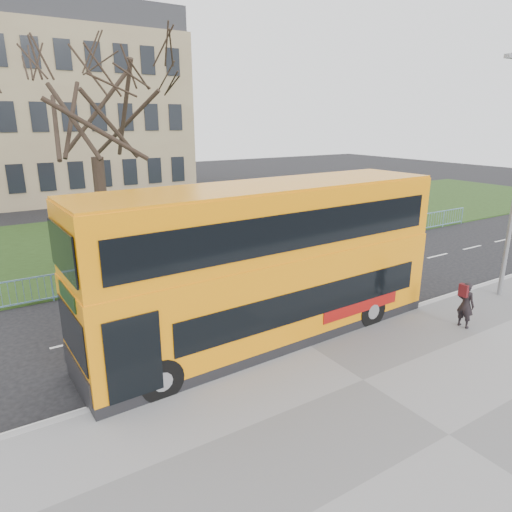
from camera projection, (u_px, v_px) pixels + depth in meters
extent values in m
plane|color=black|center=(276.00, 327.00, 15.60)|extent=(120.00, 120.00, 0.00)
cube|color=slate|center=(449.00, 437.00, 10.12)|extent=(80.00, 10.50, 0.12)
cube|color=#959597|center=(304.00, 343.00, 14.32)|extent=(80.00, 0.20, 0.14)
cube|color=#203312|center=(139.00, 238.00, 27.16)|extent=(80.00, 15.40, 0.08)
cube|color=orange|center=(267.00, 295.00, 14.41)|extent=(11.85, 3.21, 2.18)
cube|color=orange|center=(268.00, 256.00, 14.04)|extent=(11.85, 3.21, 0.38)
cube|color=orange|center=(268.00, 219.00, 13.71)|extent=(11.79, 3.16, 1.96)
cube|color=black|center=(313.00, 302.00, 13.64)|extent=(9.07, 0.36, 0.95)
cube|color=black|center=(297.00, 231.00, 12.64)|extent=(10.81, 0.42, 1.06)
cylinder|color=black|center=(161.00, 379.00, 11.40)|extent=(1.17, 0.35, 1.16)
cylinder|color=black|center=(370.00, 310.00, 15.52)|extent=(1.17, 0.35, 1.16)
imported|color=black|center=(466.00, 305.00, 15.15)|extent=(0.42, 0.60, 1.58)
cube|color=gray|center=(511.00, 56.00, 14.97)|extent=(0.50, 0.22, 0.13)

